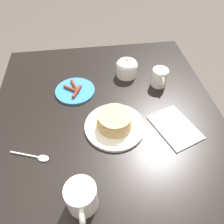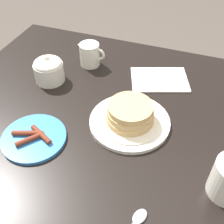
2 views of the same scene
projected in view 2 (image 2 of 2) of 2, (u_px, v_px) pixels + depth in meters
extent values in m
cube|color=black|center=(114.00, 128.00, 0.82)|extent=(1.11, 0.93, 0.03)
cube|color=black|center=(51.00, 101.00, 1.48)|extent=(0.07, 0.07, 0.73)
cylinder|color=white|center=(130.00, 122.00, 0.81)|extent=(0.23, 0.23, 0.01)
cylinder|color=beige|center=(130.00, 120.00, 0.80)|extent=(0.19, 0.19, 0.00)
cylinder|color=tan|center=(130.00, 117.00, 0.80)|extent=(0.14, 0.14, 0.02)
cylinder|color=tan|center=(130.00, 112.00, 0.78)|extent=(0.13, 0.13, 0.02)
cylinder|color=tan|center=(130.00, 108.00, 0.77)|extent=(0.13, 0.13, 0.02)
cylinder|color=#337AC6|center=(34.00, 138.00, 0.76)|extent=(0.18, 0.18, 0.01)
cylinder|color=maroon|center=(27.00, 133.00, 0.76)|extent=(0.08, 0.04, 0.01)
cylinder|color=maroon|center=(41.00, 134.00, 0.76)|extent=(0.08, 0.05, 0.01)
cylinder|color=maroon|center=(30.00, 139.00, 0.75)|extent=(0.06, 0.07, 0.01)
cylinder|color=silver|center=(90.00, 55.00, 1.00)|extent=(0.07, 0.07, 0.08)
cone|color=silver|center=(81.00, 46.00, 0.99)|extent=(0.04, 0.03, 0.04)
torus|color=silver|center=(99.00, 54.00, 0.99)|extent=(0.05, 0.01, 0.05)
cylinder|color=silver|center=(49.00, 72.00, 0.94)|extent=(0.10, 0.10, 0.06)
ellipsoid|color=silver|center=(48.00, 63.00, 0.91)|extent=(0.09, 0.09, 0.03)
sphere|color=silver|center=(47.00, 58.00, 0.90)|extent=(0.02, 0.02, 0.02)
cube|color=white|center=(159.00, 79.00, 0.96)|extent=(0.22, 0.19, 0.01)
ellipsoid|color=silver|center=(140.00, 217.00, 0.60)|extent=(0.04, 0.05, 0.01)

